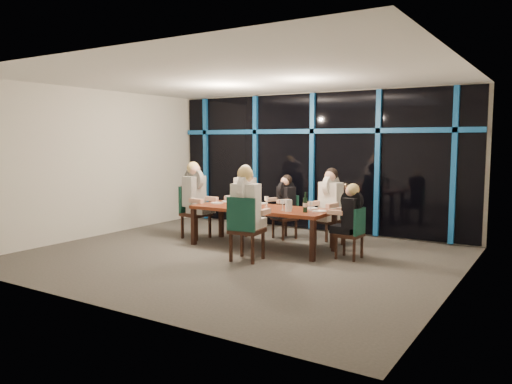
# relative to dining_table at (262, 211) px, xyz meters

# --- Properties ---
(room) EXTENTS (7.04, 7.00, 3.02)m
(room) POSITION_rel_dining_table_xyz_m (0.00, -0.80, 1.34)
(room) COLOR #54504A
(room) RESTS_ON ground
(window_wall) EXTENTS (6.86, 0.43, 2.94)m
(window_wall) POSITION_rel_dining_table_xyz_m (0.01, 2.13, 0.87)
(window_wall) COLOR black
(window_wall) RESTS_ON ground
(dining_table) EXTENTS (2.60, 1.00, 0.75)m
(dining_table) POSITION_rel_dining_table_xyz_m (0.00, 0.00, 0.00)
(dining_table) COLOR maroon
(dining_table) RESTS_ON ground
(chair_far_left) EXTENTS (0.47, 0.47, 1.00)m
(chair_far_left) POSITION_rel_dining_table_xyz_m (-0.99, 1.00, -0.13)
(chair_far_left) COLOR black
(chair_far_left) RESTS_ON ground
(chair_far_mid) EXTENTS (0.53, 0.53, 0.88)m
(chair_far_mid) POSITION_rel_dining_table_xyz_m (-0.04, 1.05, -0.19)
(chair_far_mid) COLOR black
(chair_far_mid) RESTS_ON ground
(chair_far_right) EXTENTS (0.54, 0.54, 0.99)m
(chair_far_right) POSITION_rel_dining_table_xyz_m (0.96, 0.97, -0.13)
(chair_far_right) COLOR black
(chair_far_right) RESTS_ON ground
(chair_end_left) EXTENTS (0.53, 0.53, 1.05)m
(chair_end_left) POSITION_rel_dining_table_xyz_m (-1.69, 0.08, -0.10)
(chair_end_left) COLOR black
(chair_end_left) RESTS_ON ground
(chair_end_right) EXTENTS (0.42, 0.42, 0.86)m
(chair_end_right) POSITION_rel_dining_table_xyz_m (1.75, 0.05, -0.20)
(chair_end_right) COLOR black
(chair_end_right) RESTS_ON ground
(chair_near_mid) EXTENTS (0.55, 0.55, 1.06)m
(chair_near_mid) POSITION_rel_dining_table_xyz_m (0.30, -1.04, -0.09)
(chair_near_mid) COLOR black
(chair_near_mid) RESTS_ON ground
(diner_far_left) EXTENTS (0.50, 0.62, 0.97)m
(diner_far_left) POSITION_rel_dining_table_xyz_m (-0.99, 0.91, 0.27)
(diner_far_left) COLOR white
(diner_far_left) RESTS_ON ground
(diner_far_mid) EXTENTS (0.55, 0.60, 0.85)m
(diner_far_mid) POSITION_rel_dining_table_xyz_m (-0.06, 0.98, 0.16)
(diner_far_mid) COLOR black
(diner_far_mid) RESTS_ON ground
(diner_far_right) EXTENTS (0.54, 0.66, 0.97)m
(diner_far_right) POSITION_rel_dining_table_xyz_m (0.95, 0.88, 0.27)
(diner_far_right) COLOR white
(diner_far_right) RESTS_ON ground
(diner_end_left) EXTENTS (0.67, 0.54, 1.02)m
(diner_end_left) POSITION_rel_dining_table_xyz_m (-1.60, 0.08, 0.32)
(diner_end_left) COLOR black
(diner_end_left) RESTS_ON ground
(diner_end_right) EXTENTS (0.54, 0.44, 0.84)m
(diner_end_right) POSITION_rel_dining_table_xyz_m (1.68, 0.06, 0.14)
(diner_end_right) COLOR black
(diner_end_right) RESTS_ON ground
(diner_near_mid) EXTENTS (0.56, 0.69, 1.03)m
(diner_near_mid) POSITION_rel_dining_table_xyz_m (0.29, -0.95, 0.33)
(diner_near_mid) COLOR white
(diner_near_mid) RESTS_ON ground
(plate_far_left) EXTENTS (0.24, 0.24, 0.01)m
(plate_far_left) POSITION_rel_dining_table_xyz_m (-1.01, 0.35, 0.08)
(plate_far_left) COLOR white
(plate_far_left) RESTS_ON dining_table
(plate_far_mid) EXTENTS (0.24, 0.24, 0.01)m
(plate_far_mid) POSITION_rel_dining_table_xyz_m (-0.29, 0.47, 0.08)
(plate_far_mid) COLOR white
(plate_far_mid) RESTS_ON dining_table
(plate_far_right) EXTENTS (0.24, 0.24, 0.01)m
(plate_far_right) POSITION_rel_dining_table_xyz_m (0.84, 0.33, 0.08)
(plate_far_right) COLOR white
(plate_far_right) RESTS_ON dining_table
(plate_end_left) EXTENTS (0.24, 0.24, 0.01)m
(plate_end_left) POSITION_rel_dining_table_xyz_m (-1.04, 0.03, 0.08)
(plate_end_left) COLOR white
(plate_end_left) RESTS_ON dining_table
(plate_end_right) EXTENTS (0.24, 0.24, 0.01)m
(plate_end_right) POSITION_rel_dining_table_xyz_m (1.11, 0.08, 0.08)
(plate_end_right) COLOR white
(plate_end_right) RESTS_ON dining_table
(plate_near_mid) EXTENTS (0.24, 0.24, 0.01)m
(plate_near_mid) POSITION_rel_dining_table_xyz_m (0.23, -0.39, 0.08)
(plate_near_mid) COLOR white
(plate_near_mid) RESTS_ON dining_table
(wine_bottle) EXTENTS (0.08, 0.08, 0.35)m
(wine_bottle) POSITION_rel_dining_table_xyz_m (0.95, -0.14, 0.20)
(wine_bottle) COLOR black
(wine_bottle) RESTS_ON dining_table
(water_pitcher) EXTENTS (0.13, 0.11, 0.21)m
(water_pitcher) POSITION_rel_dining_table_xyz_m (0.66, -0.20, 0.17)
(water_pitcher) COLOR silver
(water_pitcher) RESTS_ON dining_table
(tea_light) EXTENTS (0.05, 0.05, 0.03)m
(tea_light) POSITION_rel_dining_table_xyz_m (-0.17, -0.18, 0.08)
(tea_light) COLOR #FF9C4C
(tea_light) RESTS_ON dining_table
(wine_glass_a) EXTENTS (0.06, 0.06, 0.17)m
(wine_glass_a) POSITION_rel_dining_table_xyz_m (-0.33, -0.10, 0.19)
(wine_glass_a) COLOR silver
(wine_glass_a) RESTS_ON dining_table
(wine_glass_b) EXTENTS (0.07, 0.07, 0.19)m
(wine_glass_b) POSITION_rel_dining_table_xyz_m (0.01, 0.15, 0.20)
(wine_glass_b) COLOR silver
(wine_glass_b) RESTS_ON dining_table
(wine_glass_c) EXTENTS (0.07, 0.07, 0.19)m
(wine_glass_c) POSITION_rel_dining_table_xyz_m (0.51, -0.14, 0.21)
(wine_glass_c) COLOR silver
(wine_glass_c) RESTS_ON dining_table
(wine_glass_d) EXTENTS (0.07, 0.07, 0.17)m
(wine_glass_d) POSITION_rel_dining_table_xyz_m (-0.78, 0.00, 0.19)
(wine_glass_d) COLOR silver
(wine_glass_d) RESTS_ON dining_table
(wine_glass_e) EXTENTS (0.06, 0.06, 0.17)m
(wine_glass_e) POSITION_rel_dining_table_xyz_m (0.93, 0.11, 0.19)
(wine_glass_e) COLOR silver
(wine_glass_e) RESTS_ON dining_table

